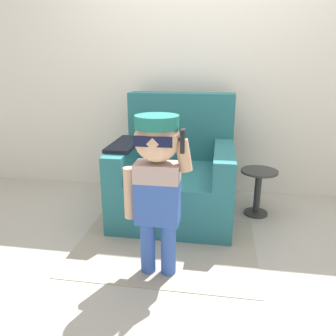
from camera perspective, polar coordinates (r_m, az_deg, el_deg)
name	(u,v)px	position (r m, az deg, el deg)	size (l,w,h in m)	color
ground_plane	(190,217)	(2.91, 3.87, -8.53)	(10.00, 10.00, 0.00)	#ADA89E
wall_back	(200,62)	(3.33, 5.56, 17.89)	(10.00, 0.05, 2.60)	silver
armchair	(176,174)	(2.92, 1.41, -1.05)	(1.00, 1.00, 1.03)	#286B70
person_child	(157,173)	(1.92, -1.94, -0.85)	(0.42, 0.31, 1.02)	#3356AD
side_table	(258,188)	(2.97, 15.39, -3.35)	(0.32, 0.32, 0.41)	#333333
rug	(165,246)	(2.49, -0.46, -13.35)	(1.31, 0.99, 0.01)	#9E9384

